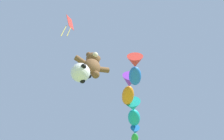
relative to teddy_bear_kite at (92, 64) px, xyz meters
name	(u,v)px	position (x,y,z in m)	size (l,w,h in m)	color
teddy_bear_kite	(92,64)	(0.00, 0.00, 0.00)	(1.75, 0.77, 1.77)	brown
soccer_ball_kite	(81,73)	(-0.48, -0.16, -1.24)	(0.88, 0.88, 0.81)	white
fish_kite_cobalt	(135,69)	(2.57, 0.23, 1.67)	(1.62, 2.06, 0.89)	blue
fish_kite_tangerine	(129,89)	(3.14, 1.99, 2.27)	(1.68, 2.46, 0.97)	orange
fish_kite_teal	(134,112)	(4.43, 3.71, 2.37)	(2.00, 2.40, 1.06)	#19ADB2
fish_kite_emerald	(135,135)	(5.47, 5.45, 2.12)	(1.34, 1.82, 0.66)	green
diamond_kite	(69,24)	(-1.70, 0.39, 4.13)	(0.78, 0.80, 3.05)	red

